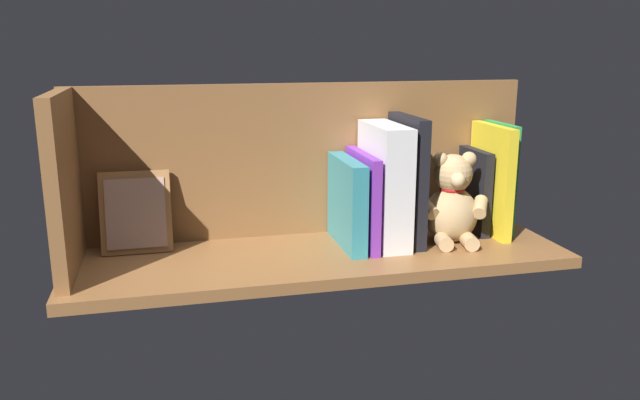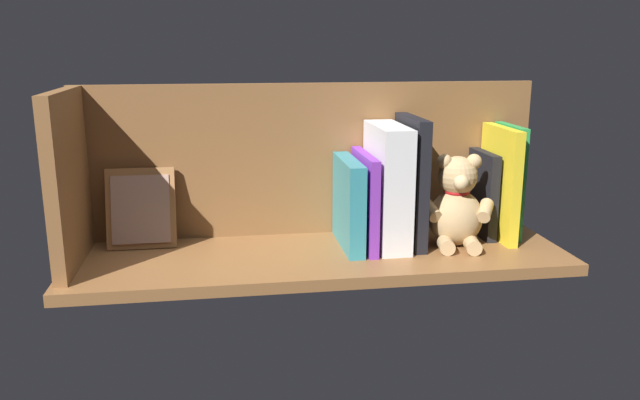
{
  "view_description": "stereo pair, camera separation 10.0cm",
  "coord_description": "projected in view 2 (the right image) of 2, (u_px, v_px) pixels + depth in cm",
  "views": [
    {
      "loc": [
        27.88,
        115.04,
        40.09
      ],
      "look_at": [
        0.0,
        0.0,
        10.38
      ],
      "focal_mm": 35.6,
      "sensor_mm": 36.0,
      "label": 1
    },
    {
      "loc": [
        18.03,
        116.98,
        40.09
      ],
      "look_at": [
        0.0,
        0.0,
        10.38
      ],
      "focal_mm": 35.6,
      "sensor_mm": 36.0,
      "label": 2
    }
  ],
  "objects": [
    {
      "name": "ground_plane",
      "position": [
        320.0,
        256.0,
        1.25
      ],
      "size": [
        95.81,
        30.72,
        2.2
      ],
      "primitive_type": "cube",
      "color": "brown"
    },
    {
      "name": "shelf_back_panel",
      "position": [
        311.0,
        160.0,
        1.33
      ],
      "size": [
        95.81,
        1.5,
        31.82
      ],
      "primitive_type": "cube",
      "color": "brown",
      "rests_on": "ground_plane"
    },
    {
      "name": "shelf_side_divider",
      "position": [
        68.0,
        180.0,
        1.14
      ],
      "size": [
        2.4,
        24.72,
        31.82
      ],
      "primitive_type": "cube",
      "color": "brown",
      "rests_on": "ground_plane"
    },
    {
      "name": "book_0",
      "position": [
        508.0,
        181.0,
        1.33
      ],
      "size": [
        1.66,
        13.06,
        23.34
      ],
      "primitive_type": "cube",
      "color": "green",
      "rests_on": "ground_plane"
    },
    {
      "name": "book_1",
      "position": [
        500.0,
        183.0,
        1.31
      ],
      "size": [
        2.02,
        16.27,
        23.23
      ],
      "primitive_type": "cube",
      "color": "yellow",
      "rests_on": "ground_plane"
    },
    {
      "name": "book_2",
      "position": [
        482.0,
        194.0,
        1.33
      ],
      "size": [
        1.98,
        12.37,
        17.86
      ],
      "primitive_type": "cube",
      "color": "black",
      "rests_on": "ground_plane"
    },
    {
      "name": "teddy_bear",
      "position": [
        457.0,
        206.0,
        1.26
      ],
      "size": [
        14.94,
        13.3,
        18.71
      ],
      "rotation": [
        0.0,
        0.0,
        -0.18
      ],
      "color": "tan",
      "rests_on": "ground_plane"
    },
    {
      "name": "book_3",
      "position": [
        411.0,
        181.0,
        1.27
      ],
      "size": [
        2.53,
        17.25,
        25.67
      ],
      "primitive_type": "cube",
      "color": "black",
      "rests_on": "ground_plane"
    },
    {
      "name": "dictionary_thick_white",
      "position": [
        387.0,
        186.0,
        1.26
      ],
      "size": [
        5.97,
        18.24,
        24.25
      ],
      "primitive_type": "cube",
      "color": "white",
      "rests_on": "ground_plane"
    },
    {
      "name": "book_4",
      "position": [
        364.0,
        200.0,
        1.26
      ],
      "size": [
        1.84,
        18.63,
        18.75
      ],
      "primitive_type": "cube",
      "color": "purple",
      "rests_on": "ground_plane"
    },
    {
      "name": "book_5",
      "position": [
        348.0,
        203.0,
        1.26
      ],
      "size": [
        3.19,
        18.59,
        17.69
      ],
      "primitive_type": "cube",
      "color": "teal",
      "rests_on": "ground_plane"
    },
    {
      "name": "picture_frame_leaning",
      "position": [
        141.0,
        209.0,
        1.26
      ],
      "size": [
        13.46,
        5.52,
        15.83
      ],
      "color": "#9E6B3D",
      "rests_on": "ground_plane"
    }
  ]
}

